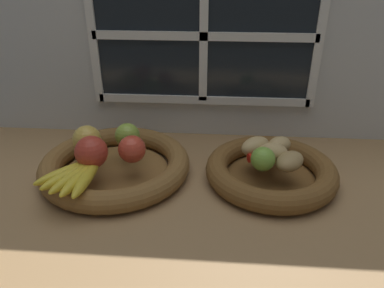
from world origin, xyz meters
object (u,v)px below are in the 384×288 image
Objects in this scene: potato_back at (279,145)px; potato_large at (273,153)px; apple_red_right at (132,149)px; potato_oblong at (255,146)px; apple_golden_left at (87,140)px; potato_small at (290,161)px; chili_pepper at (268,155)px; lime_near at (263,159)px; banana_bunch_front at (77,175)px; apple_red_front at (91,152)px; fruit_bowl_right at (271,171)px; fruit_bowl_left at (116,165)px; apple_green_back at (127,136)px.

potato_back is 0.93× the size of potato_large.
apple_red_right is 31.13cm from potato_oblong.
apple_golden_left is at bearing -175.57° from potato_back.
chili_pepper is (-4.58, 4.36, -1.01)cm from potato_small.
potato_back is at bearing 65.56° from potato_large.
apple_red_right is at bearing 177.00° from lime_near.
potato_large is 1.27× the size of lime_near.
potato_oblong reaches higher than banana_bunch_front.
apple_red_right is 0.82× the size of potato_oblong.
apple_red_front reaches higher than apple_red_right.
potato_large is at bearing 4.41° from apple_red_right.
apple_red_front reaches higher than potato_large.
fruit_bowl_right is at bearing 7.74° from apple_red_front.
apple_red_front is at bearing -177.14° from potato_small.
apple_red_front is 1.15× the size of potato_back.
chili_pepper is at bearing -0.38° from apple_golden_left.
fruit_bowl_left is at bearing 175.31° from potato_small.
fruit_bowl_right is 4.18× the size of apple_red_front.
potato_back is at bearing 31.55° from chili_pepper.
lime_near is at bearing 10.19° from banana_bunch_front.
apple_red_right is 0.99× the size of potato_back.
apple_red_right is at bearing -16.73° from apple_golden_left.
apple_golden_left is at bearing 178.67° from potato_large.
apple_red_right is (-34.59, -2.67, 6.35)cm from fruit_bowl_right.
apple_golden_left is at bearing 159.29° from chili_pepper.
apple_red_front is at bearing -166.69° from potato_back.
fruit_bowl_right is at bearing 90.00° from potato_large.
apple_red_right is 1.03× the size of apple_green_back.
apple_red_right reaches higher than banana_bunch_front.
banana_bunch_front is at bearing 175.71° from chili_pepper.
potato_large reaches higher than chili_pepper.
apple_golden_left is 1.07× the size of apple_red_right.
potato_small is 6.55cm from lime_near.
banana_bunch_front is at bearing -82.46° from apple_golden_left.
lime_near reaches higher than potato_oblong.
apple_red_right reaches higher than chili_pepper.
fruit_bowl_right is (40.02, 0.00, 0.01)cm from fruit_bowl_left.
potato_oblong is (-4.02, 3.13, 5.32)cm from fruit_bowl_right.
apple_golden_left is at bearing 163.27° from apple_red_right.
potato_oblong is (41.36, 15.10, 1.03)cm from banana_bunch_front.
apple_red_right is (9.03, 3.26, -0.54)cm from apple_red_front.
apple_green_back reaches higher than fruit_bowl_right.
apple_green_back is (-37.53, 4.94, 6.24)cm from fruit_bowl_right.
apple_golden_left is 0.88× the size of potato_small.
apple_golden_left reaches higher than banana_bunch_front.
potato_large is at bearing -90.00° from fruit_bowl_right.
apple_golden_left reaches higher than fruit_bowl_right.
apple_red_right is at bearing 165.54° from chili_pepper.
apple_green_back is 36.83cm from chili_pepper.
apple_green_back is at bearing 63.27° from fruit_bowl_left.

